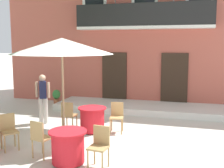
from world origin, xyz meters
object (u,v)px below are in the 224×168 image
cafe_chair_front_0 (100,144)px  cafe_umbrella (62,47)px  cafe_table_front (68,147)px  cafe_chair_near_tree_0 (69,114)px  ground_planter_left (56,96)px  cafe_chair_front_1 (40,137)px  pedestrian_near_entrance (43,96)px  cafe_chair_near_tree_1 (117,115)px  cafe_table_near_tree (92,119)px  cafe_chair_middle_0 (9,129)px

cafe_chair_front_0 → cafe_umbrella: cafe_umbrella is taller
cafe_chair_front_0 → cafe_umbrella: (-1.67, 1.72, 2.08)m
cafe_table_front → cafe_chair_near_tree_0: bearing=114.0°
cafe_table_front → ground_planter_left: bearing=118.9°
cafe_chair_front_1 → ground_planter_left: cafe_chair_front_1 is taller
cafe_chair_near_tree_0 → cafe_chair_front_0: same height
cafe_table_front → cafe_chair_front_0: cafe_chair_front_0 is taller
cafe_umbrella → pedestrian_near_entrance: size_ratio=1.74×
cafe_chair_near_tree_1 → cafe_umbrella: 2.63m
cafe_table_front → cafe_umbrella: bearing=118.0°
cafe_table_near_tree → cafe_chair_front_1: 2.34m
cafe_table_near_tree → cafe_table_front: (0.28, -2.39, 0.00)m
cafe_table_front → cafe_table_near_tree: bearing=96.6°
cafe_table_front → cafe_chair_front_0: (0.75, 0.00, 0.14)m
cafe_table_near_tree → cafe_chair_middle_0: bearing=-128.2°
cafe_chair_near_tree_1 → ground_planter_left: size_ratio=1.35×
cafe_table_near_tree → cafe_chair_near_tree_0: 0.77m
cafe_chair_middle_0 → cafe_table_front: cafe_chair_middle_0 is taller
cafe_chair_near_tree_0 → cafe_table_front: (1.02, -2.30, -0.14)m
cafe_chair_middle_0 → cafe_table_near_tree: bearing=51.8°
cafe_umbrella → pedestrian_near_entrance: (-1.28, 1.11, -1.67)m
cafe_chair_near_tree_1 → cafe_chair_near_tree_0: bearing=-169.5°
cafe_table_near_tree → cafe_chair_near_tree_1: size_ratio=0.95×
cafe_chair_near_tree_1 → cafe_chair_front_1: size_ratio=1.00×
cafe_chair_near_tree_1 → cafe_chair_front_0: 2.59m
cafe_chair_front_1 → cafe_table_near_tree: bearing=78.4°
cafe_chair_middle_0 → ground_planter_left: cafe_chair_middle_0 is taller
cafe_table_front → cafe_chair_near_tree_1: bearing=80.0°
cafe_umbrella → cafe_chair_front_0: bearing=-45.9°
cafe_chair_near_tree_1 → ground_planter_left: 4.74m
cafe_chair_front_0 → ground_planter_left: 6.87m
cafe_chair_front_1 → pedestrian_near_entrance: (-1.45, 2.74, 0.41)m
cafe_table_front → cafe_umbrella: (-0.91, 1.72, 2.22)m
cafe_chair_middle_0 → pedestrian_near_entrance: bearing=98.5°
cafe_chair_near_tree_0 → cafe_chair_front_1: bearing=-82.9°
cafe_umbrella → ground_planter_left: cafe_umbrella is taller
cafe_chair_near_tree_1 → cafe_chair_front_0: same height
cafe_umbrella → ground_planter_left: size_ratio=4.30×
cafe_chair_near_tree_0 → pedestrian_near_entrance: (-1.17, 0.53, 0.41)m
cafe_table_front → cafe_chair_front_0: size_ratio=0.95×
pedestrian_near_entrance → ground_planter_left: bearing=108.3°
cafe_chair_near_tree_0 → cafe_umbrella: (0.11, -0.58, 2.08)m
cafe_chair_near_tree_0 → cafe_chair_near_tree_1: size_ratio=1.00×
cafe_chair_front_1 → ground_planter_left: size_ratio=1.35×
cafe_table_near_tree → cafe_chair_near_tree_1: cafe_chair_near_tree_1 is taller
cafe_chair_front_1 → cafe_umbrella: size_ratio=0.31×
cafe_chair_near_tree_0 → cafe_chair_middle_0: 2.06m
cafe_chair_middle_0 → cafe_umbrella: cafe_umbrella is taller
cafe_chair_middle_0 → cafe_table_front: 1.88m
cafe_chair_near_tree_1 → cafe_table_front: 2.62m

